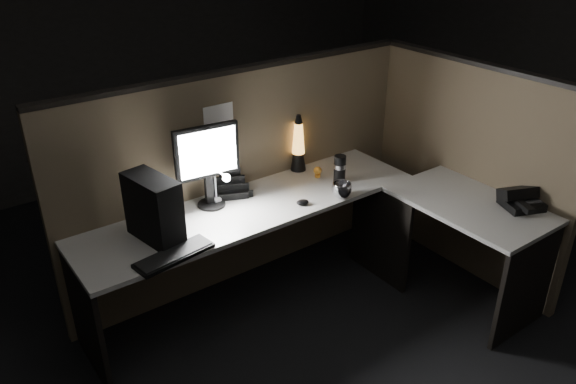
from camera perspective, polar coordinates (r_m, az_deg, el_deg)
floor at (r=3.68m, az=4.03°, el=-14.37°), size 6.00×6.00×0.00m
room_shell at (r=2.88m, az=5.08°, el=10.56°), size 6.00×6.00×6.00m
partition_back at (r=3.90m, az=-4.39°, el=1.41°), size 2.66×0.06×1.50m
partition_right at (r=4.18m, az=17.61°, el=2.03°), size 0.06×1.66×1.50m
desk at (r=3.59m, az=3.95°, el=-4.09°), size 2.60×1.60×0.73m
pc_tower at (r=3.23m, az=-13.51°, el=-1.66°), size 0.23×0.39×0.38m
monitor at (r=3.48m, az=-8.19°, el=3.40°), size 0.42×0.18×0.53m
keyboard at (r=3.13m, az=-11.47°, el=-6.32°), size 0.46×0.21×0.02m
mouse at (r=3.58m, az=1.48°, el=-1.05°), size 0.09×0.08×0.03m
clip_lamp at (r=3.51m, az=-6.80°, el=0.64°), size 0.05×0.20×0.26m
organizer at (r=3.73m, az=-6.03°, el=0.42°), size 0.29×0.27×0.17m
lava_lamp at (r=3.99m, az=1.06°, el=4.55°), size 0.11×0.11×0.41m
travel_mug at (r=3.86m, az=5.27°, el=2.37°), size 0.09×0.09×0.19m
steel_mug at (r=3.67m, az=5.47°, el=0.20°), size 0.16×0.16×0.10m
figurine at (r=3.94m, az=3.03°, el=2.19°), size 0.06×0.06×0.06m
pinned_paper at (r=3.61m, az=-7.01°, el=6.53°), size 0.21×0.00×0.30m
desk_phone at (r=3.83m, az=22.52°, el=-0.69°), size 0.29×0.28×0.14m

